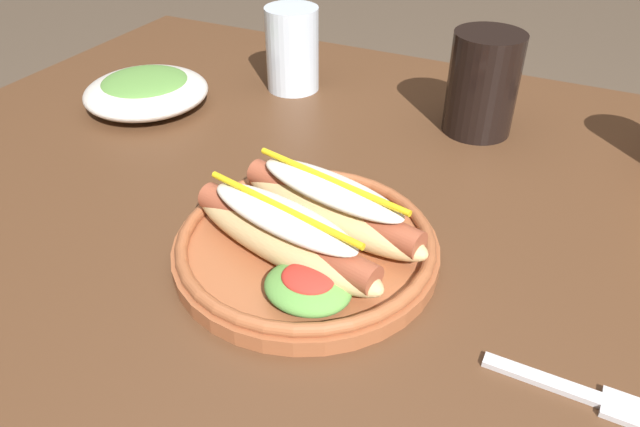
{
  "coord_description": "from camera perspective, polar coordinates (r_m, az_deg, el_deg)",
  "views": [
    {
      "loc": [
        0.19,
        -0.5,
        1.1
      ],
      "look_at": [
        -0.01,
        -0.09,
        0.77
      ],
      "focal_mm": 33.06,
      "sensor_mm": 36.0,
      "label": 1
    }
  ],
  "objects": [
    {
      "name": "dining_table",
      "position": [
        0.71,
        4.02,
        -5.4
      ],
      "size": [
        1.2,
        0.85,
        0.74
      ],
      "color": "#51331E",
      "rests_on": "ground_plane"
    },
    {
      "name": "hot_dog_plate",
      "position": [
        0.54,
        -1.37,
        -2.15
      ],
      "size": [
        0.25,
        0.25,
        0.08
      ],
      "color": "#9E5633",
      "rests_on": "dining_table"
    },
    {
      "name": "fork",
      "position": [
        0.49,
        23.89,
        -15.63
      ],
      "size": [
        0.12,
        0.03,
        0.0
      ],
      "rotation": [
        0.0,
        0.0,
        -0.02
      ],
      "color": "silver",
      "rests_on": "dining_table"
    },
    {
      "name": "soda_cup",
      "position": [
        0.78,
        15.48,
        12.01
      ],
      "size": [
        0.09,
        0.09,
        0.13
      ],
      "primitive_type": "cylinder",
      "color": "black",
      "rests_on": "dining_table"
    },
    {
      "name": "water_cup",
      "position": [
        0.88,
        -2.69,
        15.6
      ],
      "size": [
        0.08,
        0.08,
        0.12
      ],
      "primitive_type": "cylinder",
      "color": "silver",
      "rests_on": "dining_table"
    },
    {
      "name": "side_bowl",
      "position": [
        0.87,
        -16.48,
        11.38
      ],
      "size": [
        0.17,
        0.17,
        0.05
      ],
      "color": "silver",
      "rests_on": "dining_table"
    }
  ]
}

